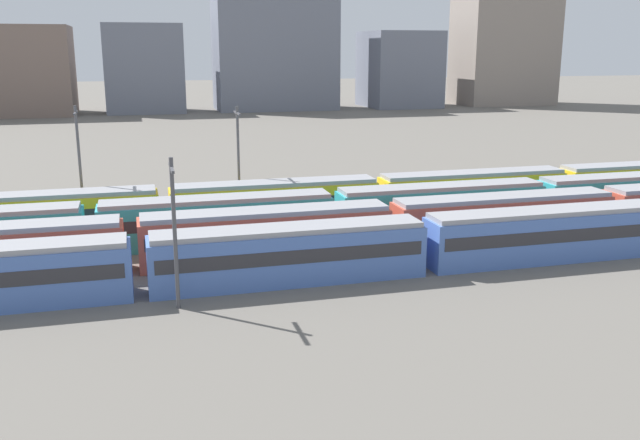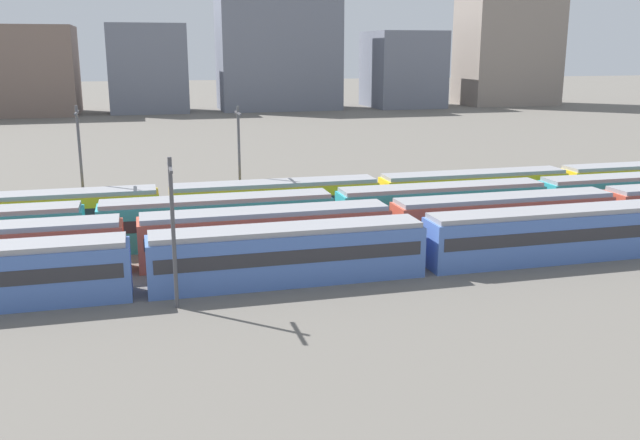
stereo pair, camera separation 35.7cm
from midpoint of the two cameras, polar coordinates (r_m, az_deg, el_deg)
The scene contains 13 objects.
ground_plane at distance 52.96m, azimuth -24.62°, elevation -3.68°, with size 600.00×600.00×0.00m, color #666059.
train_track_0 at distance 47.89m, azimuth 8.34°, elevation -1.93°, with size 74.70×3.06×3.75m.
train_track_1 at distance 56.34m, azimuth 14.65°, elevation 0.16°, with size 93.60×3.06×3.75m.
train_track_2 at distance 56.26m, azimuth 1.00°, elevation 0.60°, with size 74.70×3.06×3.75m.
train_track_3 at distance 66.52m, azimuth 12.31°, elevation 2.36°, with size 93.60×3.06×3.75m.
catenary_pole_0 at distance 40.53m, azimuth -12.15°, elevation -0.45°, with size 0.24×3.20×8.96m.
catenary_pole_1 at distance 62.40m, azimuth -6.90°, elevation 5.22°, with size 0.24×3.20×9.98m.
catenary_pole_3 at distance 61.87m, azimuth -19.35°, elevation 4.62°, with size 0.24×3.20×10.31m.
distant_building_1 at distance 176.42m, azimuth -24.54°, elevation 11.11°, with size 29.25×19.43×20.09m, color #7A665B.
distant_building_2 at distance 174.31m, azimuth -14.35°, elevation 11.99°, with size 18.10×15.18×20.67m, color slate.
distant_building_3 at distance 177.74m, azimuth -3.82°, elevation 14.05°, with size 29.55×15.92×30.83m, color slate.
distant_building_4 at distance 187.28m, azimuth 6.48°, elevation 12.23°, with size 17.69×19.79×19.35m, color slate.
distant_building_5 at distance 200.47m, azimuth 14.99°, elevation 15.83°, with size 25.08×16.71×46.36m, color gray.
Camera 1 is at (9.12, -42.14, 14.83)m, focal length 38.86 mm.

